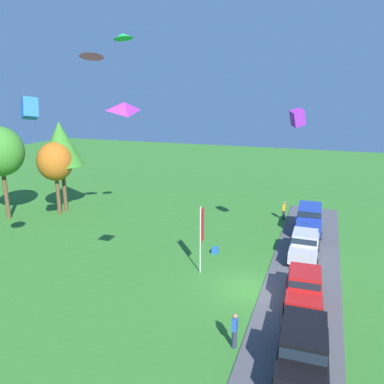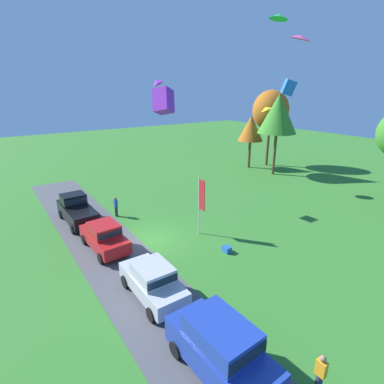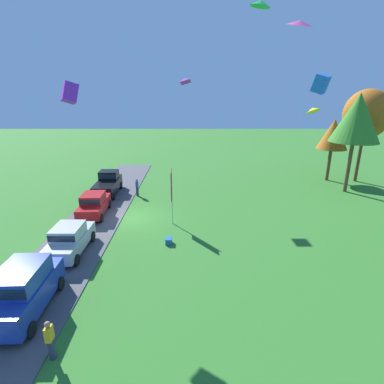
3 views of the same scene
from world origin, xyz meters
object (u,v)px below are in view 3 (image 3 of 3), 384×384
object	(u,v)px
kite_box_low_drifter	(321,84)
cooler_box	(169,241)
tree_center_back	(367,115)
tree_right_of_center	(357,118)
car_sedan_by_flagpole	(94,204)
kite_box_trailing_tail	(70,93)
person_beside_suv	(50,340)
flag_banner	(172,190)
kite_delta_near_flag	(313,110)
tree_left_of_center	(333,135)
kite_delta_high_right	(261,3)
kite_delta_over_trees	(300,23)
kite_diamond_high_left	(184,81)
car_pickup_far_end	(108,183)
car_suv_mid_row	(23,288)
person_on_lawn	(137,187)
car_sedan_near_entrance	(69,238)

from	to	relation	value
kite_box_low_drifter	cooler_box	bearing A→B (deg)	-65.69
tree_center_back	tree_right_of_center	world-z (taller)	tree_center_back
tree_center_back	tree_right_of_center	xyz separation A→B (m)	(3.73, -2.98, -0.05)
car_sedan_by_flagpole	kite_box_trailing_tail	distance (m)	10.45
person_beside_suv	flag_banner	world-z (taller)	flag_banner
kite_box_low_drifter	kite_box_trailing_tail	xyz separation A→B (m)	(5.92, -15.80, -0.59)
kite_delta_near_flag	tree_left_of_center	bearing A→B (deg)	142.93
kite_delta_high_right	car_sedan_by_flagpole	bearing A→B (deg)	-102.77
tree_right_of_center	cooler_box	world-z (taller)	tree_right_of_center
tree_center_back	kite_delta_over_trees	bearing A→B (deg)	-43.78
tree_right_of_center	kite_diamond_high_left	bearing A→B (deg)	-88.00
cooler_box	kite_box_low_drifter	xyz separation A→B (m)	(-4.89, 10.82, 10.00)
car_pickup_far_end	tree_center_back	xyz separation A→B (m)	(-4.43, 26.81, 6.23)
tree_right_of_center	tree_center_back	bearing A→B (deg)	141.41
flag_banner	person_beside_suv	bearing A→B (deg)	-17.59
kite_box_trailing_tail	flag_banner	bearing A→B (deg)	128.38
tree_left_of_center	kite_delta_near_flag	world-z (taller)	kite_delta_near_flag
car_suv_mid_row	kite_delta_high_right	size ratio (longest dim) A/B	3.79
kite_delta_high_right	kite_box_trailing_tail	size ratio (longest dim) A/B	1.25
car_suv_mid_row	flag_banner	distance (m)	11.40
kite_diamond_high_left	car_pickup_far_end	bearing A→B (deg)	-88.96
person_on_lawn	kite_box_low_drifter	xyz separation A→B (m)	(4.76, 14.55, 9.32)
flag_banner	kite_delta_over_trees	size ratio (longest dim) A/B	2.80
car_pickup_far_end	flag_banner	distance (m)	10.10
car_suv_mid_row	kite_delta_high_right	xyz separation A→B (m)	(-8.61, 11.61, 13.24)
car_sedan_by_flagpole	tree_left_of_center	distance (m)	25.96
cooler_box	tree_right_of_center	bearing A→B (deg)	122.65
tree_center_back	tree_right_of_center	bearing A→B (deg)	-38.59
person_beside_suv	kite_box_trailing_tail	distance (m)	11.94
kite_delta_near_flag	kite_box_trailing_tail	distance (m)	19.07
car_sedan_near_entrance	kite_box_trailing_tail	xyz separation A→B (m)	(-0.22, 1.05, 8.57)
car_sedan_near_entrance	kite_box_low_drifter	xyz separation A→B (m)	(-6.14, 16.86, 9.16)
car_pickup_far_end	kite_box_low_drifter	xyz separation A→B (m)	(5.39, 17.52, 9.09)
kite_diamond_high_left	person_beside_suv	bearing A→B (deg)	-13.40
car_pickup_far_end	kite_delta_over_trees	bearing A→B (deg)	60.65
kite_box_low_drifter	kite_delta_near_flag	xyz separation A→B (m)	(-3.16, 0.91, -1.97)
person_on_lawn	person_beside_suv	xyz separation A→B (m)	(18.72, -0.02, 0.00)
car_pickup_far_end	tree_right_of_center	xyz separation A→B (m)	(-0.71, 23.83, 6.19)
person_beside_suv	cooler_box	bearing A→B (deg)	157.54
car_pickup_far_end	person_beside_suv	xyz separation A→B (m)	(19.35, 2.94, -0.23)
kite_diamond_high_left	kite_delta_near_flag	distance (m)	11.34
car_pickup_far_end	kite_delta_high_right	xyz separation A→B (m)	(8.20, 12.26, 13.43)
car_sedan_near_entrance	tree_center_back	xyz separation A→B (m)	(-15.96, 26.15, 6.30)
car_suv_mid_row	tree_right_of_center	xyz separation A→B (m)	(-17.51, 23.18, 6.00)
person_beside_suv	flag_banner	xyz separation A→B (m)	(-12.05, 3.82, 1.92)
car_suv_mid_row	car_sedan_near_entrance	bearing A→B (deg)	179.88
person_beside_suv	kite_delta_over_trees	xyz separation A→B (m)	(-11.11, 11.71, 12.64)
person_on_lawn	kite_delta_near_flag	world-z (taller)	kite_delta_near_flag
cooler_box	kite_delta_high_right	world-z (taller)	kite_delta_high_right
car_sedan_near_entrance	person_on_lawn	bearing A→B (deg)	168.04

